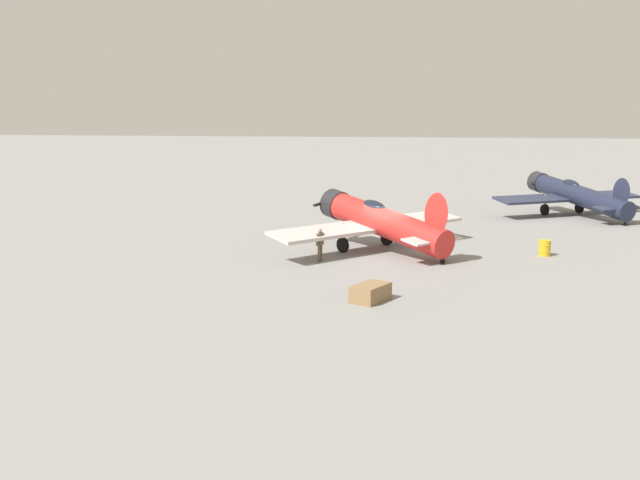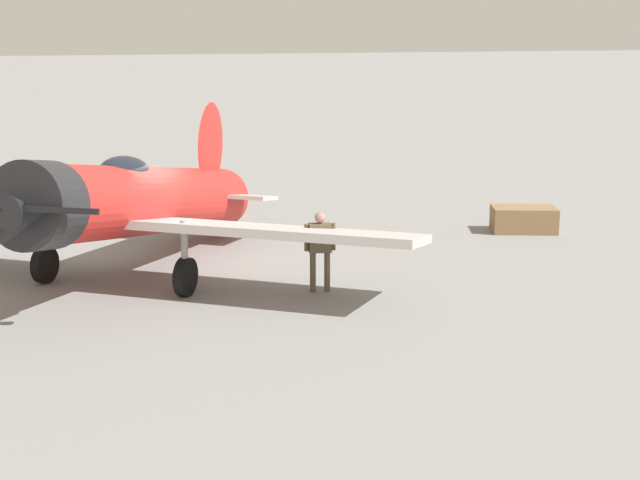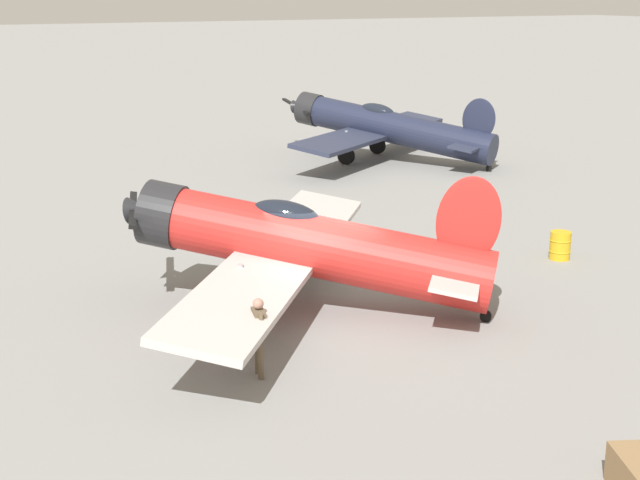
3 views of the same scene
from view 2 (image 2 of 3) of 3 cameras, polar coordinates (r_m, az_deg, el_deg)
ground_plane at (r=21.10m, az=-10.56°, el=-1.93°), size 400.00×400.00×0.00m
airplane_foreground at (r=20.32m, az=-11.41°, el=2.25°), size 9.71×11.20×3.64m
ground_crew_mechanic at (r=18.91m, az=0.00°, el=-0.24°), size 0.32×0.64×1.68m
equipment_crate at (r=25.42m, az=12.50°, el=1.26°), size 1.60×1.95×0.67m
fuel_drum at (r=28.96m, az=-15.19°, el=2.66°), size 0.64×0.64×0.83m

